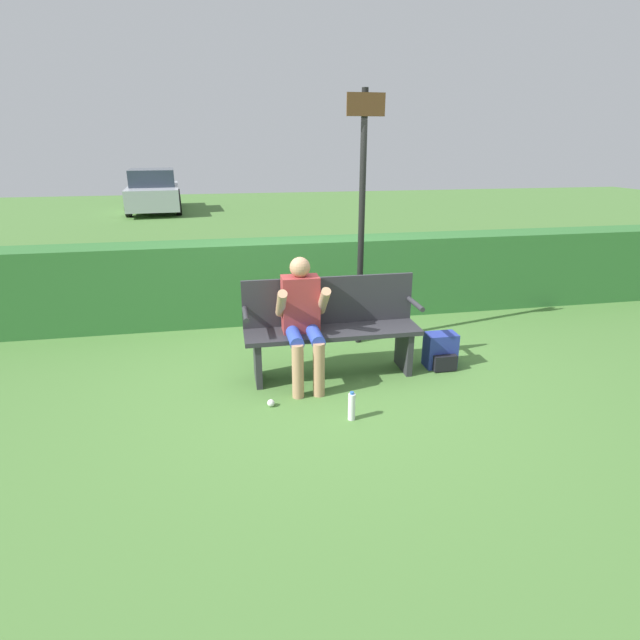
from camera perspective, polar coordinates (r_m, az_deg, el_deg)
ground_plane at (r=5.18m, az=1.43°, el=-6.26°), size 40.00×40.00×0.00m
hedge_back at (r=6.75m, az=-1.94°, el=4.75°), size 12.00×0.56×1.06m
park_bench at (r=5.04m, az=1.31°, el=-0.68°), size 1.76×0.44×0.99m
person_seated at (r=4.79m, az=-2.03°, el=0.50°), size 0.49×0.61×1.24m
backpack at (r=5.44m, az=13.65°, el=-3.50°), size 0.33×0.27×0.37m
water_bottle at (r=4.34m, az=3.64°, el=-9.83°), size 0.06×0.06×0.26m
signpost at (r=5.62m, az=4.82°, el=12.44°), size 0.40×0.09×2.79m
parked_car at (r=18.71m, az=-18.47°, el=13.76°), size 2.00×4.28×1.41m
litter_crumple at (r=4.60m, az=-5.63°, el=-9.42°), size 0.07×0.07×0.07m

